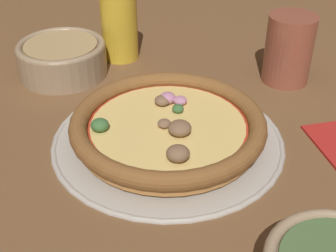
{
  "coord_description": "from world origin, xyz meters",
  "views": [
    {
      "loc": [
        0.08,
        0.53,
        0.39
      ],
      "look_at": [
        0.0,
        0.0,
        0.02
      ],
      "focal_mm": 50.0,
      "sensor_mm": 36.0,
      "label": 1
    }
  ],
  "objects_px": {
    "drinking_cup": "(289,49)",
    "bowl_near": "(62,57)",
    "pizza": "(168,125)",
    "beverage_can": "(119,26)",
    "pizza_tray": "(168,138)"
  },
  "relations": [
    {
      "from": "bowl_near",
      "to": "drinking_cup",
      "type": "xyz_separation_m",
      "value": [
        -0.38,
        0.08,
        0.03
      ]
    },
    {
      "from": "pizza_tray",
      "to": "pizza",
      "type": "distance_m",
      "value": 0.02
    },
    {
      "from": "pizza",
      "to": "drinking_cup",
      "type": "distance_m",
      "value": 0.27
    },
    {
      "from": "drinking_cup",
      "to": "beverage_can",
      "type": "relative_size",
      "value": 0.93
    },
    {
      "from": "pizza_tray",
      "to": "drinking_cup",
      "type": "relative_size",
      "value": 2.83
    },
    {
      "from": "bowl_near",
      "to": "beverage_can",
      "type": "height_order",
      "value": "beverage_can"
    },
    {
      "from": "drinking_cup",
      "to": "beverage_can",
      "type": "distance_m",
      "value": 0.3
    },
    {
      "from": "pizza",
      "to": "bowl_near",
      "type": "bearing_deg",
      "value": -56.53
    },
    {
      "from": "pizza",
      "to": "beverage_can",
      "type": "distance_m",
      "value": 0.29
    },
    {
      "from": "pizza_tray",
      "to": "beverage_can",
      "type": "bearing_deg",
      "value": -80.72
    },
    {
      "from": "drinking_cup",
      "to": "bowl_near",
      "type": "bearing_deg",
      "value": -12.17
    },
    {
      "from": "bowl_near",
      "to": "beverage_can",
      "type": "bearing_deg",
      "value": -153.17
    },
    {
      "from": "drinking_cup",
      "to": "pizza_tray",
      "type": "bearing_deg",
      "value": 32.78
    },
    {
      "from": "bowl_near",
      "to": "beverage_can",
      "type": "relative_size",
      "value": 1.23
    },
    {
      "from": "pizza",
      "to": "bowl_near",
      "type": "xyz_separation_m",
      "value": [
        0.15,
        -0.23,
        0.01
      ]
    }
  ]
}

